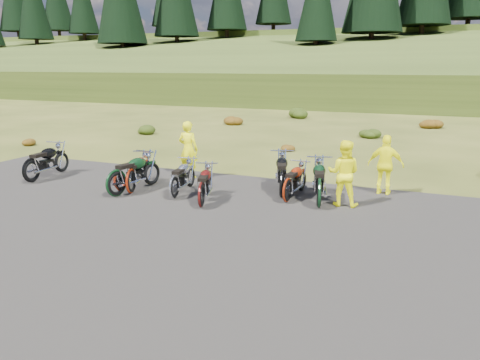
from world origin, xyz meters
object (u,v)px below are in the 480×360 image
at_px(motorcycle_3, 175,199).
at_px(person_middle, 188,150).
at_px(motorcycle_0, 33,183).
at_px(motorcycle_7, 319,208).

distance_m(motorcycle_3, person_middle, 2.72).
distance_m(motorcycle_0, motorcycle_3, 5.22).
xyz_separation_m(motorcycle_7, person_middle, (-4.84, 1.71, 0.95)).
bearing_deg(motorcycle_7, motorcycle_3, 86.01).
bearing_deg(person_middle, motorcycle_0, 30.33).
relative_size(motorcycle_7, person_middle, 1.18).
xyz_separation_m(motorcycle_3, person_middle, (-0.84, 2.41, 0.95)).
xyz_separation_m(motorcycle_0, person_middle, (4.38, 2.52, 0.95)).
distance_m(motorcycle_0, motorcycle_7, 9.25).
xyz_separation_m(motorcycle_0, motorcycle_7, (9.22, 0.81, 0.00)).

